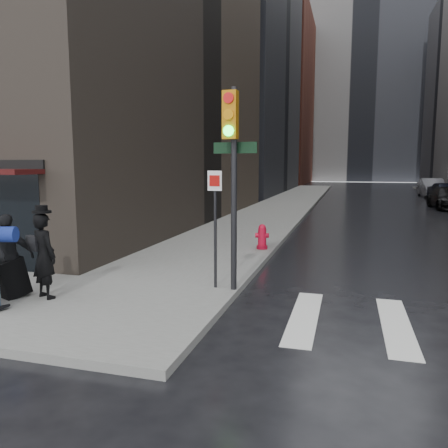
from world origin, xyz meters
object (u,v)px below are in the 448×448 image
Objects in this scene: traffic_light at (231,162)px; parked_car_5 at (432,188)px; parked_car_4 at (445,192)px; man_greycoat at (9,256)px; fire_hydrant at (262,238)px; parked_car_3 at (448,198)px; man_overcoat at (38,259)px.

parked_car_5 is (9.55, 34.02, -2.04)m from traffic_light.
traffic_light is 0.92× the size of parked_car_4.
traffic_light is (4.15, 1.68, 1.88)m from man_greycoat.
parked_car_3 reaches higher than fire_hydrant.
traffic_light reaches higher than man_overcoat.
traffic_light reaches higher than parked_car_4.
man_greycoat is 0.40× the size of traffic_light.
man_overcoat is at bearing -119.03° from parked_car_3.
traffic_light is 5.35m from fire_hydrant.
parked_car_5 is at bearing 85.85° from parked_car_4.
fire_hydrant is (3.91, 6.47, -0.49)m from man_greycoat.
parked_car_4 is (9.54, 28.14, -2.09)m from traffic_light.
traffic_light is at bearing -175.27° from man_greycoat.
parked_car_4 is at bearing -92.22° from man_overcoat.
parked_car_5 is at bearing 83.30° from parked_car_3.
parked_car_5 is at bearing -128.29° from man_greycoat.
parked_car_3 is (12.74, 23.95, -0.31)m from man_greycoat.
man_greycoat is 4.86m from traffic_light.
man_overcoat is at bearing -117.80° from parked_car_4.
traffic_light reaches higher than parked_car_5.
parked_car_5 reaches higher than parked_car_3.
traffic_light is at bearing -113.07° from parked_car_3.
fire_hydrant is 0.17× the size of parked_car_3.
man_overcoat is at bearing -151.90° from traffic_light.
parked_car_4 is at bearing -91.06° from parked_car_5.
man_greycoat is 7.58m from fire_hydrant.
parked_car_5 is (0.02, 5.87, 0.05)m from parked_car_4.
fire_hydrant is at bearing -118.78° from parked_car_3.
man_greycoat is at bearing 33.59° from man_overcoat.
fire_hydrant is 0.16× the size of parked_car_5.
man_greycoat is 32.82m from parked_car_4.
fire_hydrant is 30.83m from parked_car_5.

